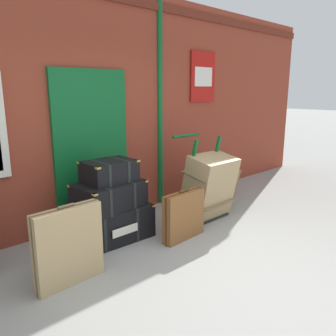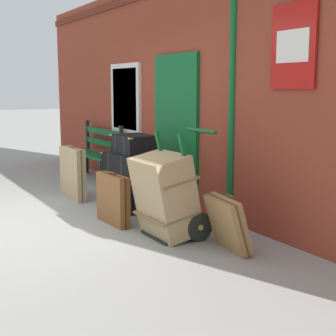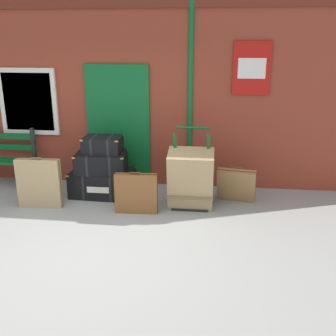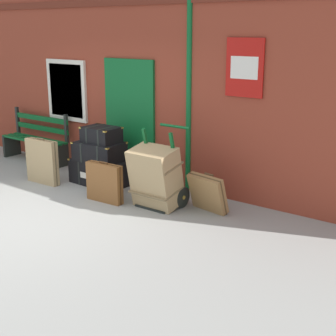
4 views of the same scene
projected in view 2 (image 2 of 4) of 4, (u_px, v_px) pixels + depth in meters
The scene contains 11 objects.
ground_plane at pixel (4, 229), 5.80m from camera, with size 60.00×60.00×0.00m, color gray.
brick_facade at pixel (189, 91), 6.85m from camera, with size 10.40×0.35×3.20m.
platform_bench at pixel (96, 155), 8.83m from camera, with size 1.60×0.43×1.01m.
steamer_trunk_base at pixel (134, 191), 6.91m from camera, with size 1.04×0.70×0.43m.
steamer_trunk_middle at pixel (132, 165), 6.82m from camera, with size 0.85×0.61×0.33m.
steamer_trunk_top at pixel (134, 144), 6.76m from camera, with size 0.61×0.46×0.27m.
porters_trolley at pixel (179, 211), 5.54m from camera, with size 0.71×0.66×1.18m.
large_brown_trunk at pixel (165, 195), 5.41m from camera, with size 0.70×0.60×0.95m.
suitcase_oxblood at pixel (228, 224), 5.00m from camera, with size 0.64×0.38×0.58m.
suitcase_olive at pixel (73, 174), 7.28m from camera, with size 0.69×0.16×0.81m.
suitcase_caramel at pixel (113, 199), 5.98m from camera, with size 0.64×0.17×0.65m.
Camera 2 is at (5.81, -1.19, 1.66)m, focal length 52.77 mm.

